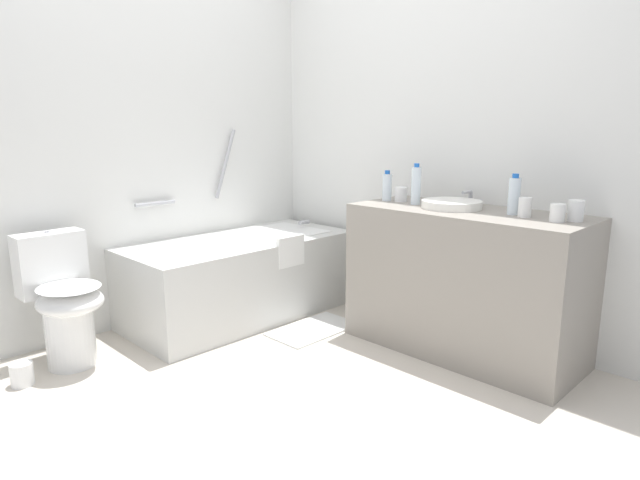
{
  "coord_description": "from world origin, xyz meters",
  "views": [
    {
      "loc": [
        -1.57,
        -1.91,
        1.29
      ],
      "look_at": [
        0.51,
        0.16,
        0.66
      ],
      "focal_mm": 30.04,
      "sensor_mm": 36.0,
      "label": 1
    }
  ],
  "objects_px": {
    "bathtub": "(241,274)",
    "bath_mat": "(313,329)",
    "water_bottle_1": "(387,187)",
    "drinking_glass_2": "(525,207)",
    "sink_faucet": "(470,199)",
    "toilet": "(64,301)",
    "water_bottle_2": "(416,185)",
    "sink_basin": "(452,204)",
    "drinking_glass_3": "(576,211)",
    "toilet_paper_roll": "(22,374)",
    "drinking_glass_0": "(401,194)",
    "water_bottle_0": "(514,196)",
    "drinking_glass_1": "(558,213)"
  },
  "relations": [
    {
      "from": "water_bottle_1",
      "to": "bath_mat",
      "type": "relative_size",
      "value": 0.33
    },
    {
      "from": "bathtub",
      "to": "bath_mat",
      "type": "relative_size",
      "value": 2.7
    },
    {
      "from": "water_bottle_2",
      "to": "drinking_glass_0",
      "type": "relative_size",
      "value": 2.71
    },
    {
      "from": "drinking_glass_1",
      "to": "drinking_glass_2",
      "type": "height_order",
      "value": "drinking_glass_2"
    },
    {
      "from": "water_bottle_1",
      "to": "toilet",
      "type": "bearing_deg",
      "value": 152.03
    },
    {
      "from": "drinking_glass_1",
      "to": "drinking_glass_3",
      "type": "bearing_deg",
      "value": -36.15
    },
    {
      "from": "water_bottle_1",
      "to": "bath_mat",
      "type": "height_order",
      "value": "water_bottle_1"
    },
    {
      "from": "sink_faucet",
      "to": "drinking_glass_0",
      "type": "bearing_deg",
      "value": 115.58
    },
    {
      "from": "sink_basin",
      "to": "water_bottle_0",
      "type": "xyz_separation_m",
      "value": [
        0.03,
        -0.35,
        0.08
      ]
    },
    {
      "from": "bathtub",
      "to": "water_bottle_1",
      "type": "distance_m",
      "value": 1.17
    },
    {
      "from": "water_bottle_1",
      "to": "drinking_glass_2",
      "type": "distance_m",
      "value": 0.88
    },
    {
      "from": "bath_mat",
      "to": "toilet_paper_roll",
      "type": "bearing_deg",
      "value": 161.75
    },
    {
      "from": "sink_basin",
      "to": "water_bottle_0",
      "type": "bearing_deg",
      "value": -84.64
    },
    {
      "from": "sink_faucet",
      "to": "drinking_glass_0",
      "type": "height_order",
      "value": "drinking_glass_0"
    },
    {
      "from": "sink_basin",
      "to": "drinking_glass_3",
      "type": "height_order",
      "value": "drinking_glass_3"
    },
    {
      "from": "sink_faucet",
      "to": "drinking_glass_3",
      "type": "relative_size",
      "value": 1.45
    },
    {
      "from": "water_bottle_2",
      "to": "drinking_glass_1",
      "type": "bearing_deg",
      "value": -90.79
    },
    {
      "from": "water_bottle_0",
      "to": "drinking_glass_3",
      "type": "distance_m",
      "value": 0.32
    },
    {
      "from": "sink_faucet",
      "to": "drinking_glass_1",
      "type": "xyz_separation_m",
      "value": [
        -0.23,
        -0.6,
        0.01
      ]
    },
    {
      "from": "sink_basin",
      "to": "drinking_glass_3",
      "type": "bearing_deg",
      "value": -85.74
    },
    {
      "from": "water_bottle_2",
      "to": "toilet_paper_roll",
      "type": "distance_m",
      "value": 2.36
    },
    {
      "from": "drinking_glass_0",
      "to": "bath_mat",
      "type": "relative_size",
      "value": 0.16
    },
    {
      "from": "sink_basin",
      "to": "toilet_paper_roll",
      "type": "bearing_deg",
      "value": 147.56
    },
    {
      "from": "bathtub",
      "to": "water_bottle_2",
      "type": "distance_m",
      "value": 1.35
    },
    {
      "from": "water_bottle_1",
      "to": "water_bottle_2",
      "type": "relative_size",
      "value": 0.78
    },
    {
      "from": "bathtub",
      "to": "sink_faucet",
      "type": "relative_size",
      "value": 10.21
    },
    {
      "from": "sink_faucet",
      "to": "water_bottle_2",
      "type": "bearing_deg",
      "value": 132.91
    },
    {
      "from": "water_bottle_2",
      "to": "bathtub",
      "type": "bearing_deg",
      "value": 116.12
    },
    {
      "from": "toilet",
      "to": "toilet_paper_roll",
      "type": "distance_m",
      "value": 0.42
    },
    {
      "from": "water_bottle_0",
      "to": "bath_mat",
      "type": "height_order",
      "value": "water_bottle_0"
    },
    {
      "from": "toilet",
      "to": "sink_basin",
      "type": "bearing_deg",
      "value": 50.37
    },
    {
      "from": "bath_mat",
      "to": "toilet_paper_roll",
      "type": "distance_m",
      "value": 1.65
    },
    {
      "from": "bath_mat",
      "to": "toilet_paper_roll",
      "type": "height_order",
      "value": "toilet_paper_roll"
    },
    {
      "from": "sink_basin",
      "to": "sink_faucet",
      "type": "relative_size",
      "value": 2.23
    },
    {
      "from": "toilet",
      "to": "sink_basin",
      "type": "distance_m",
      "value": 2.21
    },
    {
      "from": "water_bottle_2",
      "to": "drinking_glass_1",
      "type": "height_order",
      "value": "water_bottle_2"
    },
    {
      "from": "toilet",
      "to": "water_bottle_2",
      "type": "distance_m",
      "value": 2.09
    },
    {
      "from": "water_bottle_2",
      "to": "sink_basin",
      "type": "bearing_deg",
      "value": -85.67
    },
    {
      "from": "toilet",
      "to": "drinking_glass_3",
      "type": "distance_m",
      "value": 2.7
    },
    {
      "from": "sink_faucet",
      "to": "drinking_glass_0",
      "type": "distance_m",
      "value": 0.41
    },
    {
      "from": "water_bottle_2",
      "to": "drinking_glass_0",
      "type": "bearing_deg",
      "value": 73.57
    },
    {
      "from": "water_bottle_1",
      "to": "drinking_glass_3",
      "type": "bearing_deg",
      "value": -86.89
    },
    {
      "from": "water_bottle_1",
      "to": "toilet_paper_roll",
      "type": "height_order",
      "value": "water_bottle_1"
    },
    {
      "from": "sink_faucet",
      "to": "water_bottle_1",
      "type": "distance_m",
      "value": 0.5
    },
    {
      "from": "water_bottle_0",
      "to": "toilet_paper_roll",
      "type": "distance_m",
      "value": 2.69
    },
    {
      "from": "water_bottle_0",
      "to": "toilet",
      "type": "bearing_deg",
      "value": 135.41
    },
    {
      "from": "toilet",
      "to": "sink_faucet",
      "type": "xyz_separation_m",
      "value": [
        1.89,
        -1.34,
        0.51
      ]
    },
    {
      "from": "toilet",
      "to": "toilet_paper_roll",
      "type": "relative_size",
      "value": 6.15
    },
    {
      "from": "water_bottle_2",
      "to": "bath_mat",
      "type": "bearing_deg",
      "value": 127.29
    },
    {
      "from": "toilet",
      "to": "drinking_glass_1",
      "type": "relative_size",
      "value": 8.21
    }
  ]
}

